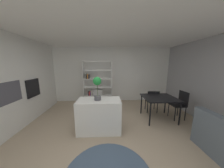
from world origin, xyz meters
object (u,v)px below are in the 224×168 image
Objects in this scene: kitchen_island at (99,115)px; dining_table at (159,99)px; open_bookshelf at (96,86)px; built_in_oven at (33,88)px; dining_chair_far at (152,99)px; potted_plant_on_island at (97,86)px; dining_chair_window_side at (180,102)px.

kitchen_island reaches higher than dining_table.
open_bookshelf is (-0.28, 2.07, 0.38)m from kitchen_island.
kitchen_island is (2.20, -0.75, -0.62)m from built_in_oven.
kitchen_island is 1.35× the size of dining_chair_far.
potted_plant_on_island is 2.36m from dining_chair_far.
dining_table is 1.20× the size of dining_chair_far.
dining_chair_window_side is at bearing 152.49° from dining_chair_far.
built_in_oven is 0.61× the size of dining_chair_window_side.
kitchen_island is 0.58× the size of open_bookshelf.
built_in_oven is 0.50× the size of kitchen_island.
potted_plant_on_island is 2.85m from dining_chair_window_side.
open_bookshelf is (1.92, 1.32, -0.25)m from built_in_oven.
built_in_oven is at bearing 161.07° from kitchen_island.
kitchen_island reaches higher than dining_chair_far.
open_bookshelf reaches higher than potted_plant_on_island.
open_bookshelf is 2.09× the size of dining_chair_window_side.
dining_chair_window_side is (2.95, -1.52, -0.26)m from open_bookshelf.
dining_chair_window_side is (2.67, 0.55, 0.12)m from kitchen_island.
dining_chair_window_side is at bearing 11.70° from kitchen_island.
open_bookshelf is 3.33m from dining_chair_window_side.
open_bookshelf reaches higher than dining_chair_far.
dining_chair_far is at bearing 28.34° from potted_plant_on_island.
open_bookshelf is at bearing 145.56° from dining_table.
open_bookshelf reaches higher than dining_chair_window_side.
potted_plant_on_island is 0.31× the size of open_bookshelf.
dining_chair_far reaches higher than dining_table.
kitchen_island is 1.22× the size of dining_chair_window_side.
potted_plant_on_island reaches higher than built_in_oven.
open_bookshelf is at bearing 97.73° from kitchen_island.
kitchen_island is 0.83m from potted_plant_on_island.
kitchen_island is 2.03m from dining_table.
built_in_oven is 0.29× the size of open_bookshelf.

